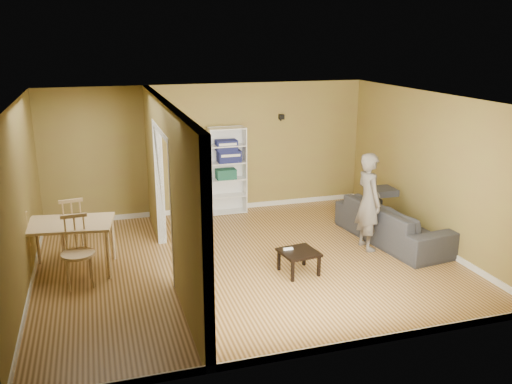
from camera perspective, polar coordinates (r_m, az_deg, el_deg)
room_shell at (r=8.33m, az=-0.92°, el=0.84°), size 6.50×6.50×6.50m
partition at (r=8.10m, az=-9.11°, el=0.18°), size 0.22×5.50×2.60m
wall_speaker at (r=11.17m, az=2.70°, el=7.91°), size 0.10×0.10×0.10m
sofa at (r=9.77m, az=14.26°, el=-2.56°), size 2.46×1.30×0.89m
person at (r=9.20m, az=11.82°, el=-0.13°), size 0.71×0.55×1.95m
bookshelf at (r=10.95m, az=-3.09°, el=2.30°), size 0.74×0.32×1.76m
paper_box_teal at (r=10.91m, az=-3.18°, el=1.92°), size 0.39×0.26×0.20m
paper_box_navy_b at (r=10.84m, az=-2.86°, el=3.79°), size 0.46×0.30×0.23m
paper_box_navy_c at (r=10.79m, az=-3.14°, el=4.83°), size 0.42×0.27×0.21m
coffee_table at (r=8.29m, az=4.53°, el=-6.56°), size 0.54×0.54×0.36m
game_controller at (r=8.30m, az=3.39°, el=-6.00°), size 0.15×0.04×0.03m
dining_table at (r=8.67m, az=-19.03°, el=-3.54°), size 1.26×0.84×0.79m
chair_left at (r=8.87m, az=-24.15°, el=-5.01°), size 0.62×0.62×1.03m
chair_near at (r=8.19m, az=-18.25°, el=-6.03°), size 0.52×0.52×1.04m
chair_far at (r=9.30m, az=-18.80°, el=-3.44°), size 0.54×0.54×1.03m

